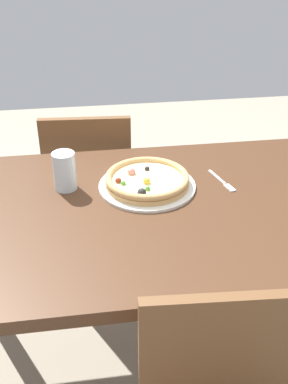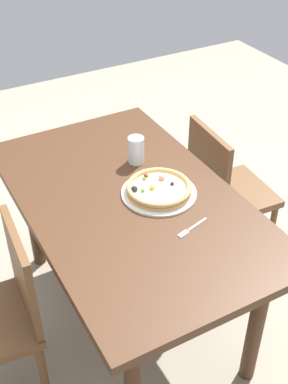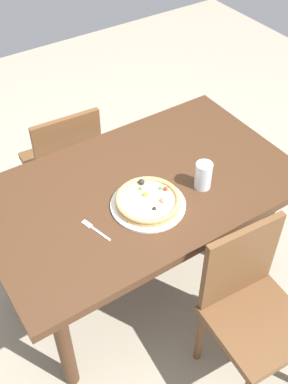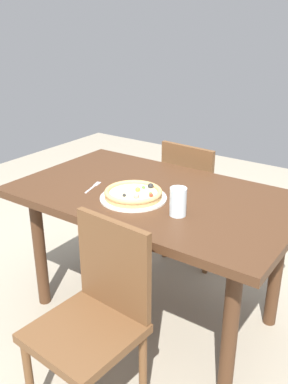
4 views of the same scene
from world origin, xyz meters
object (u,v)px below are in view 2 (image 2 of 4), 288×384
at_px(chair_far, 0,313).
at_px(fork, 190,229).
at_px(pizza, 159,188).
at_px(dining_table, 129,214).
at_px(chair_near, 224,190).
at_px(drinking_glass, 136,150).
at_px(plate, 159,193).

xyz_separation_m(chair_far, fork, (-0.21, -0.78, 0.29)).
bearing_deg(pizza, dining_table, 72.70).
xyz_separation_m(chair_near, drinking_glass, (0.09, 0.50, 0.36)).
distance_m(chair_near, drinking_glass, 0.62).
distance_m(plate, drinking_glass, 0.29).
relative_size(plate, fork, 2.07).
height_order(chair_far, fork, chair_far).
xyz_separation_m(chair_far, drinking_glass, (0.34, -0.82, 0.36)).
bearing_deg(drinking_glass, pizza, 172.84).
distance_m(plate, fork, 0.27).
relative_size(plate, pizza, 1.15).
height_order(plate, pizza, pizza).
distance_m(chair_far, fork, 0.86).
bearing_deg(dining_table, drinking_glass, -34.38).
bearing_deg(fork, dining_table, -84.03).
xyz_separation_m(chair_far, pizza, (0.06, -0.79, 0.32)).
bearing_deg(chair_near, dining_table, -73.13).
height_order(fork, drinking_glass, drinking_glass).
height_order(dining_table, fork, fork).
bearing_deg(chair_far, fork, -101.27).
height_order(dining_table, drinking_glass, drinking_glass).
height_order(chair_near, drinking_glass, drinking_glass).
bearing_deg(dining_table, plate, -107.58).
xyz_separation_m(chair_far, plate, (0.06, -0.79, 0.29)).
bearing_deg(pizza, fork, 178.30).
distance_m(dining_table, chair_near, 0.70).
distance_m(dining_table, pizza, 0.19).
distance_m(dining_table, drinking_glass, 0.33).
bearing_deg(drinking_glass, chair_far, 112.56).
height_order(chair_near, pizza, chair_near).
bearing_deg(chair_near, drinking_glass, -96.16).
distance_m(chair_far, pizza, 0.85).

